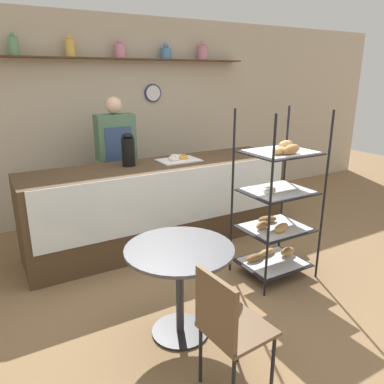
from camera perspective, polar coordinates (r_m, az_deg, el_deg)
name	(u,v)px	position (r m, az deg, el deg)	size (l,w,h in m)	color
ground_plane	(212,283)	(3.76, 3.01, -13.61)	(14.00, 14.00, 0.00)	olive
back_wall	(120,118)	(5.40, -10.87, 11.06)	(10.00, 0.30, 2.70)	beige
display_counter	(162,204)	(4.42, -4.61, -1.80)	(3.10, 0.77, 0.97)	#4C3823
pastry_rack	(276,208)	(3.70, 12.74, -2.45)	(0.69, 0.56, 1.65)	black
person_worker	(117,160)	(4.78, -11.38, 4.79)	(0.47, 0.23, 1.69)	#282833
cafe_table	(180,269)	(2.84, -1.90, -11.65)	(0.81, 0.81, 0.73)	#262628
cafe_chair	(227,323)	(2.38, 5.37, -19.24)	(0.41, 0.41, 0.86)	black
coffee_carafe	(128,150)	(4.20, -9.71, 6.32)	(0.15, 0.15, 0.36)	black
donut_tray_counter	(178,158)	(4.46, -2.17, 5.13)	(0.48, 0.34, 0.05)	white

